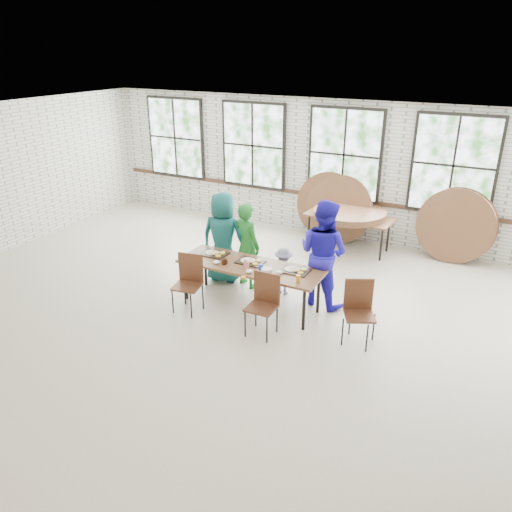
{
  "coord_description": "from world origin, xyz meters",
  "views": [
    {
      "loc": [
        3.27,
        -5.81,
        4.04
      ],
      "look_at": [
        0.0,
        0.4,
        1.05
      ],
      "focal_mm": 35.0,
      "sensor_mm": 36.0,
      "label": 1
    }
  ],
  "objects_px": {
    "dining_table": "(250,268)",
    "chair_near_left": "(189,278)",
    "storage_table": "(349,219)",
    "chair_near_right": "(264,299)"
  },
  "relations": [
    {
      "from": "dining_table",
      "to": "chair_near_left",
      "type": "xyz_separation_m",
      "value": [
        -0.83,
        -0.55,
        -0.13
      ]
    },
    {
      "from": "dining_table",
      "to": "storage_table",
      "type": "relative_size",
      "value": 1.3
    },
    {
      "from": "chair_near_right",
      "to": "storage_table",
      "type": "distance_m",
      "value": 3.78
    },
    {
      "from": "dining_table",
      "to": "chair_near_right",
      "type": "distance_m",
      "value": 0.86
    },
    {
      "from": "chair_near_right",
      "to": "storage_table",
      "type": "relative_size",
      "value": 0.51
    },
    {
      "from": "dining_table",
      "to": "storage_table",
      "type": "bearing_deg",
      "value": 77.97
    },
    {
      "from": "chair_near_right",
      "to": "dining_table",
      "type": "bearing_deg",
      "value": 131.02
    },
    {
      "from": "chair_near_right",
      "to": "storage_table",
      "type": "xyz_separation_m",
      "value": [
        0.07,
        3.77,
        0.13
      ]
    },
    {
      "from": "dining_table",
      "to": "chair_near_right",
      "type": "xyz_separation_m",
      "value": [
        0.57,
        -0.63,
        -0.13
      ]
    },
    {
      "from": "storage_table",
      "to": "dining_table",
      "type": "bearing_deg",
      "value": -97.28
    }
  ]
}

